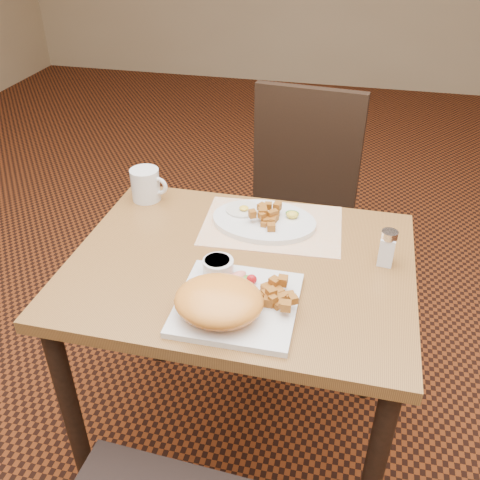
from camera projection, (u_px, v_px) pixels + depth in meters
name	position (u px, v px, depth m)	size (l,w,h in m)	color
ground	(240.00, 439.00, 1.83)	(8.00, 8.00, 0.00)	black
table	(241.00, 293.00, 1.47)	(0.90, 0.70, 0.75)	brown
chair_far	(297.00, 205.00, 2.08)	(0.46, 0.47, 0.97)	black
placemat	(272.00, 225.00, 1.56)	(0.40, 0.28, 0.00)	white
plate_square	(237.00, 304.00, 1.26)	(0.28, 0.28, 0.02)	silver
plate_oval	(264.00, 221.00, 1.56)	(0.30, 0.23, 0.02)	silver
hollandaise_mound	(218.00, 301.00, 1.20)	(0.20, 0.18, 0.08)	orange
ramekin	(218.00, 267.00, 1.33)	(0.08, 0.08, 0.04)	silver
garnish_sq	(242.00, 278.00, 1.31)	(0.08, 0.07, 0.03)	#387223
fried_egg	(243.00, 209.00, 1.60)	(0.10, 0.10, 0.02)	white
garnish_ov	(292.00, 214.00, 1.56)	(0.04, 0.05, 0.02)	#387223
salt_shaker	(387.00, 247.00, 1.38)	(0.05, 0.05, 0.10)	white
coffee_mug	(146.00, 185.00, 1.67)	(0.12, 0.09, 0.10)	silver
home_fries_sq	(275.00, 296.00, 1.25)	(0.11, 0.11, 0.04)	#AC631B
home_fries_ov	(268.00, 215.00, 1.54)	(0.09, 0.11, 0.04)	#AC631B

